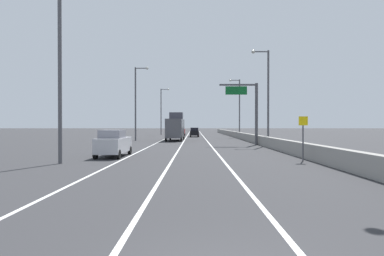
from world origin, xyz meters
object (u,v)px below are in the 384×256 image
(speed_advisory_sign, at_px, (303,135))
(car_silver_1, at_px, (114,143))
(lamp_post_left_near, at_px, (63,61))
(car_red_0, at_px, (181,131))
(overhead_sign_gantry, at_px, (250,106))
(car_black_2, at_px, (194,132))
(lamp_post_right_third, at_px, (238,104))
(box_truck, at_px, (175,127))
(lamp_post_left_mid, at_px, (137,99))
(lamp_post_right_second, at_px, (266,91))
(lamp_post_left_far, at_px, (162,109))

(speed_advisory_sign, height_order, car_silver_1, speed_advisory_sign)
(speed_advisory_sign, xyz_separation_m, lamp_post_left_near, (-15.46, -1.37, 4.69))
(car_red_0, bearing_deg, lamp_post_left_near, -95.68)
(overhead_sign_gantry, distance_m, car_black_2, 26.91)
(lamp_post_right_third, bearing_deg, car_silver_1, -111.72)
(lamp_post_right_third, height_order, car_red_0, lamp_post_right_third)
(overhead_sign_gantry, bearing_deg, lamp_post_right_third, 85.50)
(box_truck, bearing_deg, lamp_post_left_mid, -173.75)
(lamp_post_right_third, bearing_deg, car_red_0, 137.51)
(car_silver_1, bearing_deg, lamp_post_right_second, 42.34)
(lamp_post_right_second, distance_m, car_red_0, 36.70)
(lamp_post_right_third, relative_size, lamp_post_left_far, 1.00)
(lamp_post_right_third, xyz_separation_m, lamp_post_left_far, (-16.50, 15.49, 0.00))
(lamp_post_left_far, bearing_deg, lamp_post_right_second, -67.24)
(lamp_post_left_far, bearing_deg, lamp_post_left_near, -90.34)
(overhead_sign_gantry, height_order, lamp_post_left_far, lamp_post_left_far)
(lamp_post_right_second, bearing_deg, lamp_post_left_near, -133.45)
(car_silver_1, bearing_deg, box_truck, 82.50)
(speed_advisory_sign, relative_size, car_red_0, 0.69)
(lamp_post_left_mid, distance_m, car_silver_1, 24.94)
(lamp_post_right_second, xyz_separation_m, car_silver_1, (-14.76, -13.46, -5.43))
(lamp_post_right_second, relative_size, lamp_post_left_near, 1.00)
(lamp_post_right_third, distance_m, lamp_post_left_far, 22.63)
(speed_advisory_sign, height_order, car_black_2, speed_advisory_sign)
(speed_advisory_sign, relative_size, lamp_post_left_far, 0.26)
(car_red_0, bearing_deg, lamp_post_right_second, -71.36)
(lamp_post_right_second, bearing_deg, box_truck, 135.26)
(car_red_0, bearing_deg, lamp_post_right_third, -42.49)
(overhead_sign_gantry, xyz_separation_m, car_black_2, (-6.77, 25.77, -3.79))
(lamp_post_right_second, xyz_separation_m, lamp_post_left_near, (-16.79, -17.73, 0.00))
(lamp_post_right_second, relative_size, lamp_post_right_third, 1.00)
(lamp_post_right_second, height_order, box_truck, lamp_post_right_second)
(speed_advisory_sign, relative_size, lamp_post_left_mid, 0.26)
(car_black_2, distance_m, box_truck, 15.38)
(overhead_sign_gantry, xyz_separation_m, lamp_post_left_near, (-15.02, -18.40, 1.72))
(speed_advisory_sign, xyz_separation_m, lamp_post_right_second, (1.33, 16.35, 4.69))
(lamp_post_left_mid, bearing_deg, lamp_post_left_near, -88.80)
(speed_advisory_sign, height_order, box_truck, box_truck)
(lamp_post_left_near, xyz_separation_m, car_silver_1, (2.02, 4.27, -5.43))
(lamp_post_left_far, distance_m, car_black_2, 16.00)
(car_black_2, bearing_deg, lamp_post_right_second, -72.10)
(lamp_post_left_far, distance_m, car_red_0, 8.72)
(car_silver_1, bearing_deg, lamp_post_left_mid, 96.18)
(car_silver_1, bearing_deg, car_red_0, 86.22)
(lamp_post_left_mid, height_order, lamp_post_left_far, same)
(lamp_post_left_near, relative_size, lamp_post_left_mid, 1.00)
(lamp_post_left_mid, xyz_separation_m, car_red_0, (5.78, 23.65, -5.42))
(overhead_sign_gantry, xyz_separation_m, box_truck, (-9.73, 10.71, -2.70))
(lamp_post_right_second, distance_m, box_truck, 16.78)
(lamp_post_right_second, relative_size, lamp_post_left_far, 1.00)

